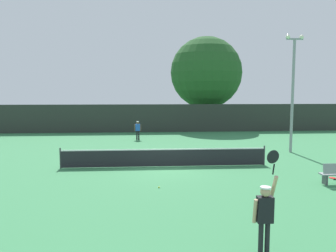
{
  "coord_description": "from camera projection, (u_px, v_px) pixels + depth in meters",
  "views": [
    {
      "loc": [
        -1.05,
        -17.43,
        3.98
      ],
      "look_at": [
        0.54,
        5.03,
        1.66
      ],
      "focal_mm": 35.64,
      "sensor_mm": 36.0,
      "label": 1
    }
  ],
  "objects": [
    {
      "name": "parked_car_mid",
      "position": [
        231.0,
        117.0,
        42.2
      ],
      "size": [
        2.36,
        4.39,
        1.69
      ],
      "rotation": [
        0.0,
        0.0,
        -0.11
      ],
      "color": "white",
      "rests_on": "ground"
    },
    {
      "name": "ground_plane",
      "position": [
        164.0,
        167.0,
        17.78
      ],
      "size": [
        120.0,
        120.0,
        0.0
      ],
      "primitive_type": "plane",
      "color": "#387F4C"
    },
    {
      "name": "player_receiving",
      "position": [
        138.0,
        129.0,
        27.61
      ],
      "size": [
        0.57,
        0.23,
        1.54
      ],
      "rotation": [
        0.0,
        0.0,
        3.14
      ],
      "color": "blue",
      "rests_on": "ground"
    },
    {
      "name": "tennis_net",
      "position": [
        164.0,
        157.0,
        17.73
      ],
      "size": [
        10.95,
        0.08,
        1.07
      ],
      "color": "#232328",
      "rests_on": "ground"
    },
    {
      "name": "tennis_ball",
      "position": [
        159.0,
        187.0,
        13.82
      ],
      "size": [
        0.07,
        0.07,
        0.07
      ],
      "primitive_type": "sphere",
      "color": "#CCE033",
      "rests_on": "ground"
    },
    {
      "name": "spare_racket",
      "position": [
        333.0,
        178.0,
        15.36
      ],
      "size": [
        0.28,
        0.52,
        0.04
      ],
      "color": "black",
      "rests_on": "ground"
    },
    {
      "name": "light_pole",
      "position": [
        293.0,
        86.0,
        21.6
      ],
      "size": [
        1.18,
        0.28,
        7.61
      ],
      "color": "gray",
      "rests_on": "ground"
    },
    {
      "name": "large_tree",
      "position": [
        206.0,
        73.0,
        36.74
      ],
      "size": [
        7.84,
        7.84,
        10.0
      ],
      "color": "brown",
      "rests_on": "ground"
    },
    {
      "name": "perimeter_fence",
      "position": [
        155.0,
        118.0,
        32.87
      ],
      "size": [
        39.04,
        0.12,
        2.75
      ],
      "primitive_type": "cube",
      "color": "#2D332D",
      "rests_on": "ground"
    },
    {
      "name": "parked_car_near",
      "position": [
        81.0,
        120.0,
        38.46
      ],
      "size": [
        2.44,
        4.41,
        1.69
      ],
      "rotation": [
        0.0,
        0.0,
        -0.13
      ],
      "color": "black",
      "rests_on": "ground"
    },
    {
      "name": "player_serving",
      "position": [
        265.0,
        210.0,
        7.98
      ],
      "size": [
        0.68,
        0.4,
        2.59
      ],
      "color": "black",
      "rests_on": "ground"
    }
  ]
}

